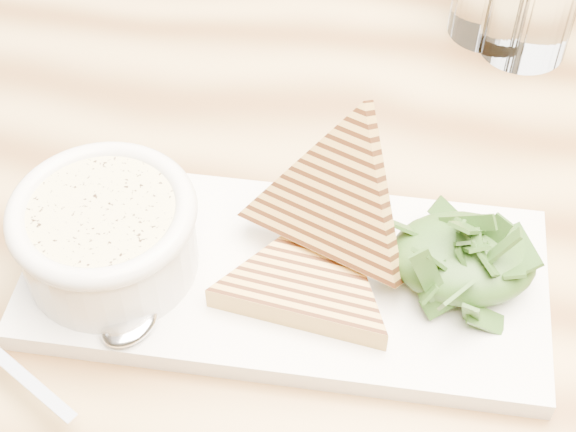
{
  "coord_description": "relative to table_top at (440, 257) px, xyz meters",
  "views": [
    {
      "loc": [
        -0.21,
        -0.58,
        1.24
      ],
      "look_at": [
        -0.25,
        -0.19,
        0.79
      ],
      "focal_mm": 55.0,
      "sensor_mm": 36.0,
      "label": 1
    }
  ],
  "objects": [
    {
      "name": "spoon_handle",
      "position": [
        -0.27,
        -0.15,
        0.04
      ],
      "size": [
        0.09,
        0.07,
        0.0
      ],
      "primitive_type": "cube",
      "rotation": [
        0.0,
        0.0,
        -0.6
      ],
      "color": "silver",
      "rests_on": "platter"
    },
    {
      "name": "spoon_bowl",
      "position": [
        -0.21,
        -0.11,
        0.04
      ],
      "size": [
        0.05,
        0.05,
        0.01
      ],
      "primitive_type": "ellipsoid",
      "rotation": [
        0.0,
        0.0,
        -0.6
      ],
      "color": "silver",
      "rests_on": "platter"
    },
    {
      "name": "table_leg_bl",
      "position": [
        -0.52,
        0.33,
        -0.37
      ],
      "size": [
        0.06,
        0.06,
        0.7
      ],
      "primitive_type": "cylinder",
      "color": "tan",
      "rests_on": "ground"
    },
    {
      "name": "bowl_rim",
      "position": [
        -0.23,
        -0.06,
        0.09
      ],
      "size": [
        0.12,
        0.12,
        0.01
      ],
      "primitive_type": "torus",
      "color": "silver",
      "rests_on": "soup_bowl"
    },
    {
      "name": "table_top",
      "position": [
        0.0,
        0.0,
        0.0
      ],
      "size": [
        1.21,
        0.86,
        0.04
      ],
      "primitive_type": "cube",
      "rotation": [
        0.0,
        0.0,
        -0.08
      ],
      "color": "tan",
      "rests_on": "ground"
    },
    {
      "name": "sandwich_flat",
      "position": [
        -0.09,
        -0.06,
        0.05
      ],
      "size": [
        0.17,
        0.17,
        0.02
      ],
      "primitive_type": null,
      "rotation": [
        0.0,
        0.0,
        -0.2
      ],
      "color": "#BF9245",
      "rests_on": "platter"
    },
    {
      "name": "soup_bowl",
      "position": [
        -0.23,
        -0.06,
        0.06
      ],
      "size": [
        0.12,
        0.12,
        0.05
      ],
      "primitive_type": "cylinder",
      "color": "silver",
      "rests_on": "platter"
    },
    {
      "name": "arugula_pile",
      "position": [
        0.01,
        -0.04,
        0.06
      ],
      "size": [
        0.11,
        0.1,
        0.05
      ],
      "primitive_type": null,
      "color": "#3D6723",
      "rests_on": "platter"
    },
    {
      "name": "platter",
      "position": [
        -0.11,
        -0.05,
        0.03
      ],
      "size": [
        0.37,
        0.18,
        0.02
      ],
      "primitive_type": "cube",
      "rotation": [
        0.0,
        0.0,
        -0.05
      ],
      "color": "silver",
      "rests_on": "table_top"
    },
    {
      "name": "sandwich_lean",
      "position": [
        -0.08,
        -0.03,
        0.08
      ],
      "size": [
        0.19,
        0.19,
        0.16
      ],
      "primitive_type": null,
      "rotation": [
        0.97,
        0.0,
        -0.45
      ],
      "color": "#BF9245",
      "rests_on": "sandwich_flat"
    },
    {
      "name": "soup",
      "position": [
        -0.23,
        -0.06,
        0.09
      ],
      "size": [
        0.1,
        0.1,
        0.01
      ],
      "primitive_type": "cylinder",
      "color": "beige",
      "rests_on": "soup_bowl"
    },
    {
      "name": "salad_base",
      "position": [
        0.01,
        -0.04,
        0.06
      ],
      "size": [
        0.1,
        0.08,
        0.04
      ],
      "primitive_type": "ellipsoid",
      "color": "black",
      "rests_on": "platter"
    }
  ]
}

